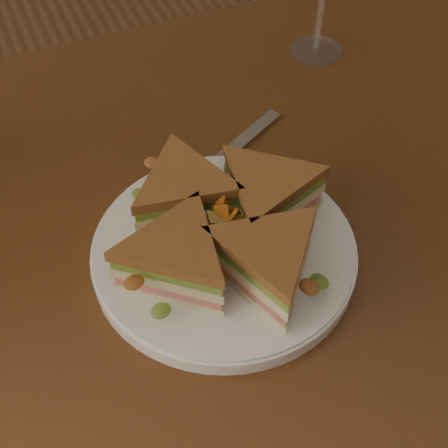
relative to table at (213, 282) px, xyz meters
name	(u,v)px	position (x,y,z in m)	size (l,w,h in m)	color
table	(213,282)	(0.00, 0.00, 0.00)	(1.20, 0.80, 0.75)	#381D0C
plate	(224,252)	(0.00, -0.04, 0.11)	(0.26, 0.26, 0.02)	white
sandwich_wedges	(224,227)	(0.00, -0.04, 0.14)	(0.27, 0.27, 0.06)	beige
crisps_mound	(224,230)	(0.00, -0.04, 0.14)	(0.09, 0.09, 0.05)	orange
spoon	(183,192)	(-0.01, 0.05, 0.10)	(0.18, 0.05, 0.01)	silver
knife	(218,163)	(0.04, 0.08, 0.10)	(0.20, 0.11, 0.00)	silver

